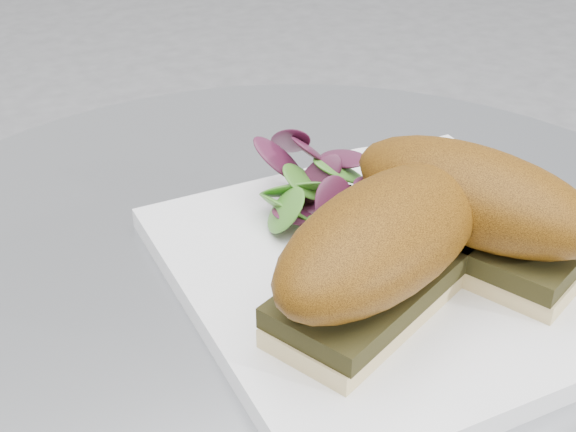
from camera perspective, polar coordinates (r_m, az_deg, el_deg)
name	(u,v)px	position (r m, az deg, el deg)	size (l,w,h in m)	color
plate	(399,269)	(0.56, 7.87, -3.75)	(0.29, 0.29, 0.02)	white
sandwich_left	(383,248)	(0.49, 6.80, -2.28)	(0.20, 0.15, 0.08)	#F2E097
sandwich_right	(472,206)	(0.54, 12.95, 0.69)	(0.14, 0.19, 0.08)	#F2E097
salad	(314,180)	(0.59, 1.89, 2.59)	(0.10, 0.10, 0.05)	#44882C
saucer	(389,186)	(0.66, 7.18, 2.15)	(0.12, 0.12, 0.01)	white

